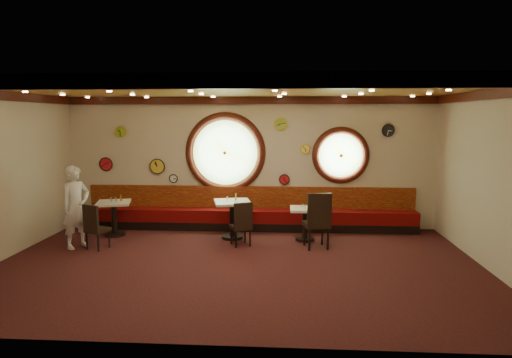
# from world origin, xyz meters

# --- Properties ---
(floor) EXTENTS (9.00, 6.00, 0.00)m
(floor) POSITION_xyz_m (0.00, 0.00, 0.00)
(floor) COLOR #331116
(floor) RESTS_ON ground
(ceiling) EXTENTS (9.00, 6.00, 0.02)m
(ceiling) POSITION_xyz_m (0.00, 0.00, 3.20)
(ceiling) COLOR gold
(ceiling) RESTS_ON wall_back
(wall_back) EXTENTS (9.00, 0.02, 3.20)m
(wall_back) POSITION_xyz_m (0.00, 3.00, 1.60)
(wall_back) COLOR beige
(wall_back) RESTS_ON floor
(wall_front) EXTENTS (9.00, 0.02, 3.20)m
(wall_front) POSITION_xyz_m (0.00, -3.00, 1.60)
(wall_front) COLOR beige
(wall_front) RESTS_ON floor
(wall_right) EXTENTS (0.02, 6.00, 3.20)m
(wall_right) POSITION_xyz_m (4.50, 0.00, 1.60)
(wall_right) COLOR beige
(wall_right) RESTS_ON floor
(molding_back) EXTENTS (9.00, 0.10, 0.18)m
(molding_back) POSITION_xyz_m (0.00, 2.95, 3.11)
(molding_back) COLOR #3A120A
(molding_back) RESTS_ON wall_back
(molding_front) EXTENTS (9.00, 0.10, 0.18)m
(molding_front) POSITION_xyz_m (0.00, -2.95, 3.11)
(molding_front) COLOR #3A120A
(molding_front) RESTS_ON wall_back
(molding_right) EXTENTS (0.10, 6.00, 0.18)m
(molding_right) POSITION_xyz_m (4.45, 0.00, 3.11)
(molding_right) COLOR #3A120A
(molding_right) RESTS_ON wall_back
(banquette_base) EXTENTS (8.00, 0.55, 0.20)m
(banquette_base) POSITION_xyz_m (0.00, 2.72, 0.10)
(banquette_base) COLOR black
(banquette_base) RESTS_ON floor
(banquette_seat) EXTENTS (8.00, 0.55, 0.30)m
(banquette_seat) POSITION_xyz_m (0.00, 2.72, 0.35)
(banquette_seat) COLOR #580709
(banquette_seat) RESTS_ON banquette_base
(banquette_back) EXTENTS (8.00, 0.10, 0.55)m
(banquette_back) POSITION_xyz_m (0.00, 2.94, 0.75)
(banquette_back) COLOR #620708
(banquette_back) RESTS_ON wall_back
(porthole_left_glass) EXTENTS (1.66, 0.02, 1.66)m
(porthole_left_glass) POSITION_xyz_m (-0.60, 3.00, 1.85)
(porthole_left_glass) COLOR #8EC375
(porthole_left_glass) RESTS_ON wall_back
(porthole_left_frame) EXTENTS (1.98, 0.18, 1.98)m
(porthole_left_frame) POSITION_xyz_m (-0.60, 2.98, 1.85)
(porthole_left_frame) COLOR #3A120A
(porthole_left_frame) RESTS_ON wall_back
(porthole_left_ring) EXTENTS (1.61, 0.03, 1.61)m
(porthole_left_ring) POSITION_xyz_m (-0.60, 2.95, 1.85)
(porthole_left_ring) COLOR yellow
(porthole_left_ring) RESTS_ON wall_back
(porthole_right_glass) EXTENTS (1.10, 0.02, 1.10)m
(porthole_right_glass) POSITION_xyz_m (2.20, 3.00, 1.80)
(porthole_right_glass) COLOR #8EC375
(porthole_right_glass) RESTS_ON wall_back
(porthole_right_frame) EXTENTS (1.38, 0.18, 1.38)m
(porthole_right_frame) POSITION_xyz_m (2.20, 2.98, 1.80)
(porthole_right_frame) COLOR #3A120A
(porthole_right_frame) RESTS_ON wall_back
(porthole_right_ring) EXTENTS (1.09, 0.03, 1.09)m
(porthole_right_ring) POSITION_xyz_m (2.20, 2.95, 1.80)
(porthole_right_ring) COLOR yellow
(porthole_right_ring) RESTS_ON wall_back
(wall_clock_0) EXTENTS (0.36, 0.03, 0.36)m
(wall_clock_0) POSITION_xyz_m (-2.30, 2.96, 1.50)
(wall_clock_0) COLOR gold
(wall_clock_0) RESTS_ON wall_back
(wall_clock_1) EXTENTS (0.24, 0.03, 0.24)m
(wall_clock_1) POSITION_xyz_m (0.85, 2.96, 1.20)
(wall_clock_1) COLOR red
(wall_clock_1) RESTS_ON wall_back
(wall_clock_2) EXTENTS (0.26, 0.03, 0.26)m
(wall_clock_2) POSITION_xyz_m (-3.20, 2.96, 2.35)
(wall_clock_2) COLOR #94CA28
(wall_clock_2) RESTS_ON wall_back
(wall_clock_3) EXTENTS (0.32, 0.03, 0.32)m
(wall_clock_3) POSITION_xyz_m (-3.60, 2.96, 1.55)
(wall_clock_3) COLOR red
(wall_clock_3) RESTS_ON wall_back
(wall_clock_4) EXTENTS (0.22, 0.03, 0.22)m
(wall_clock_4) POSITION_xyz_m (1.35, 2.96, 1.95)
(wall_clock_4) COLOR #FBEC53
(wall_clock_4) RESTS_ON wall_back
(wall_clock_5) EXTENTS (0.28, 0.03, 0.28)m
(wall_clock_5) POSITION_xyz_m (3.30, 2.96, 2.40)
(wall_clock_5) COLOR black
(wall_clock_5) RESTS_ON wall_back
(wall_clock_6) EXTENTS (0.20, 0.03, 0.20)m
(wall_clock_6) POSITION_xyz_m (-1.90, 2.96, 1.20)
(wall_clock_6) COLOR white
(wall_clock_6) RESTS_ON wall_back
(wall_clock_7) EXTENTS (0.30, 0.03, 0.30)m
(wall_clock_7) POSITION_xyz_m (0.75, 2.96, 2.55)
(wall_clock_7) COLOR #9FB739
(wall_clock_7) RESTS_ON wall_back
(table_a) EXTENTS (0.88, 0.88, 0.80)m
(table_a) POSITION_xyz_m (-3.04, 1.92, 0.50)
(table_a) COLOR black
(table_a) RESTS_ON floor
(table_b) EXTENTS (0.93, 0.93, 0.86)m
(table_b) POSITION_xyz_m (-0.30, 1.86, 0.54)
(table_b) COLOR black
(table_b) RESTS_ON floor
(table_c) EXTENTS (0.66, 0.66, 0.73)m
(table_c) POSITION_xyz_m (1.32, 1.79, 0.46)
(table_c) COLOR black
(table_c) RESTS_ON floor
(chair_a) EXTENTS (0.52, 0.52, 0.58)m
(chair_a) POSITION_xyz_m (-3.03, 0.79, 0.54)
(chair_a) COLOR black
(chair_a) RESTS_ON floor
(chair_b) EXTENTS (0.53, 0.53, 0.59)m
(chair_b) POSITION_xyz_m (-0.03, 1.23, 0.55)
(chair_b) COLOR black
(chair_b) RESTS_ON floor
(chair_c) EXTENTS (0.59, 0.59, 0.73)m
(chair_c) POSITION_xyz_m (1.55, 1.13, 0.68)
(chair_c) COLOR black
(chair_c) RESTS_ON floor
(condiment_a_salt) EXTENTS (0.04, 0.04, 0.10)m
(condiment_a_salt) POSITION_xyz_m (-3.10, 1.93, 0.85)
(condiment_a_salt) COLOR silver
(condiment_a_salt) RESTS_ON table_a
(condiment_b_salt) EXTENTS (0.03, 0.03, 0.09)m
(condiment_b_salt) POSITION_xyz_m (-0.43, 1.93, 0.90)
(condiment_b_salt) COLOR #BABBBF
(condiment_b_salt) RESTS_ON table_b
(condiment_c_salt) EXTENTS (0.03, 0.03, 0.09)m
(condiment_c_salt) POSITION_xyz_m (1.26, 1.86, 0.77)
(condiment_c_salt) COLOR silver
(condiment_c_salt) RESTS_ON table_c
(condiment_a_pepper) EXTENTS (0.04, 0.04, 0.11)m
(condiment_a_pepper) POSITION_xyz_m (-2.98, 1.89, 0.85)
(condiment_a_pepper) COLOR silver
(condiment_a_pepper) RESTS_ON table_a
(condiment_b_pepper) EXTENTS (0.03, 0.03, 0.09)m
(condiment_b_pepper) POSITION_xyz_m (-0.22, 1.76, 0.90)
(condiment_b_pepper) COLOR silver
(condiment_b_pepper) RESTS_ON table_b
(condiment_c_pepper) EXTENTS (0.03, 0.03, 0.10)m
(condiment_c_pepper) POSITION_xyz_m (1.31, 1.74, 0.78)
(condiment_c_pepper) COLOR silver
(condiment_c_pepper) RESTS_ON table_c
(condiment_a_bottle) EXTENTS (0.05, 0.05, 0.16)m
(condiment_a_bottle) POSITION_xyz_m (-2.90, 2.01, 0.87)
(condiment_a_bottle) COLOR gold
(condiment_a_bottle) RESTS_ON table_a
(condiment_b_bottle) EXTENTS (0.04, 0.04, 0.14)m
(condiment_b_bottle) POSITION_xyz_m (-0.24, 1.99, 0.93)
(condiment_b_bottle) COLOR gold
(condiment_b_bottle) RESTS_ON table_b
(condiment_c_bottle) EXTENTS (0.06, 0.06, 0.18)m
(condiment_c_bottle) POSITION_xyz_m (1.44, 1.83, 0.82)
(condiment_c_bottle) COLOR gold
(condiment_c_bottle) RESTS_ON table_c
(waiter) EXTENTS (0.68, 0.75, 1.72)m
(waiter) POSITION_xyz_m (-3.46, 0.94, 0.86)
(waiter) COLOR white
(waiter) RESTS_ON floor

